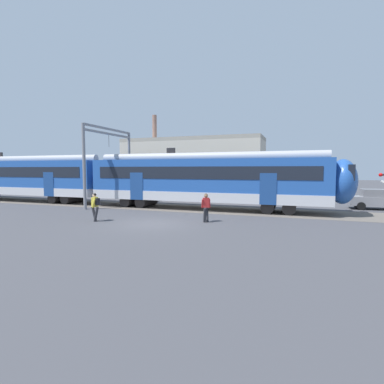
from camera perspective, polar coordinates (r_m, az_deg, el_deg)
name	(u,v)px	position (r m, az deg, el deg)	size (l,w,h in m)	color
ground_plane	(151,224)	(17.07, -7.86, -6.00)	(160.00, 160.00, 0.00)	#424247
track_bed	(86,203)	(28.32, -19.56, -2.07)	(80.00, 4.40, 0.01)	#605951
commuter_train	(27,178)	(32.90, -28.90, 2.42)	(56.65, 3.07, 4.73)	silver
pedestrian_yellow	(95,205)	(18.44, -17.95, -2.29)	(0.64, 0.53, 1.67)	#28282D
pedestrian_red	(206,205)	(17.30, 2.67, -2.51)	(0.52, 0.71, 1.67)	#28282D
parked_car_grey	(377,199)	(26.73, 31.81, -1.18)	(4.03, 1.81, 1.54)	gray
catenary_gantry	(109,154)	(26.64, -15.51, 6.91)	(0.24, 6.64, 6.53)	gray
background_building	(192,168)	(33.04, 0.05, 4.63)	(15.26, 5.00, 9.20)	beige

